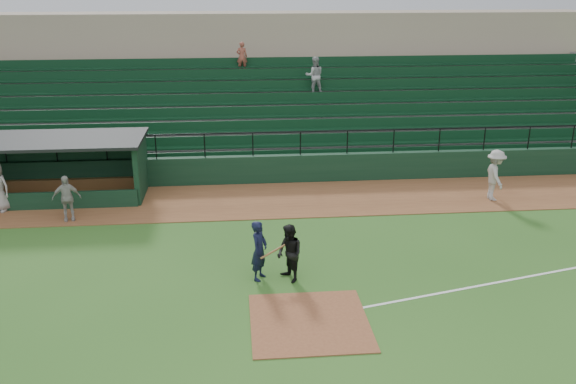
{
  "coord_description": "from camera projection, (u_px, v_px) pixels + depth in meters",
  "views": [
    {
      "loc": [
        -1.77,
        -14.32,
        8.32
      ],
      "look_at": [
        0.0,
        5.0,
        1.4
      ],
      "focal_mm": 37.8,
      "sensor_mm": 36.0,
      "label": 1
    }
  ],
  "objects": [
    {
      "name": "home_plate_dirt",
      "position": [
        309.0,
        322.0,
        15.43
      ],
      "size": [
        3.0,
        3.0,
        0.03
      ],
      "primitive_type": "cube",
      "color": "brown",
      "rests_on": "ground"
    },
    {
      "name": "dugout_player_a",
      "position": [
        67.0,
        198.0,
        21.57
      ],
      "size": [
        1.05,
        0.6,
        1.68
      ],
      "primitive_type": "imported",
      "rotation": [
        0.0,
        0.0,
        0.2
      ],
      "color": "#AAA59F",
      "rests_on": "warning_track"
    },
    {
      "name": "runner",
      "position": [
        495.0,
        175.0,
        23.53
      ],
      "size": [
        0.83,
        1.34,
        2.0
      ],
      "primitive_type": "imported",
      "rotation": [
        0.0,
        0.0,
        1.5
      ],
      "color": "#ADA8A2",
      "rests_on": "warning_track"
    },
    {
      "name": "umpire",
      "position": [
        290.0,
        253.0,
        17.29
      ],
      "size": [
        0.94,
        1.03,
        1.71
      ],
      "primitive_type": "imported",
      "rotation": [
        0.0,
        0.0,
        -1.12
      ],
      "color": "black",
      "rests_on": "ground"
    },
    {
      "name": "foul_line",
      "position": [
        565.0,
        270.0,
        18.18
      ],
      "size": [
        17.49,
        4.44,
        0.01
      ],
      "primitive_type": "cube",
      "rotation": [
        0.0,
        0.0,
        0.24
      ],
      "color": "white",
      "rests_on": "ground"
    },
    {
      "name": "dugout",
      "position": [
        33.0,
        163.0,
        24.06
      ],
      "size": [
        8.9,
        3.2,
        2.42
      ],
      "color": "black",
      "rests_on": "ground"
    },
    {
      "name": "stadium_structure",
      "position": [
        268.0,
        101.0,
        31.04
      ],
      "size": [
        38.0,
        13.08,
        6.4
      ],
      "color": "black",
      "rests_on": "ground"
    },
    {
      "name": "ground",
      "position": [
        305.0,
        302.0,
        16.37
      ],
      "size": [
        90.0,
        90.0,
        0.0
      ],
      "primitive_type": "plane",
      "color": "#2D5C1E",
      "rests_on": "ground"
    },
    {
      "name": "warning_track",
      "position": [
        281.0,
        200.0,
        23.87
      ],
      "size": [
        40.0,
        4.0,
        0.03
      ],
      "primitive_type": "cube",
      "color": "brown",
      "rests_on": "ground"
    },
    {
      "name": "batter_at_plate",
      "position": [
        259.0,
        250.0,
        17.38
      ],
      "size": [
        1.13,
        0.78,
        1.79
      ],
      "color": "black",
      "rests_on": "ground"
    }
  ]
}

